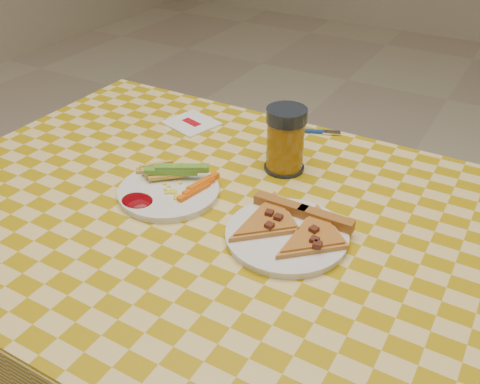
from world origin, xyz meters
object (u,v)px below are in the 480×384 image
Objects in this scene: table at (228,243)px; drink_glass at (285,140)px; plate_left at (169,192)px; plate_right at (287,236)px.

table is 0.25m from drink_glass.
drink_glass is at bearing 53.41° from plate_left.
plate_left is at bearing -126.59° from drink_glass.
plate_right is 1.52× the size of drink_glass.
plate_right reaches higher than table.
plate_left is at bearing 177.54° from plate_right.
plate_right is (0.27, -0.01, 0.00)m from plate_left.
table is 5.91× the size of plate_right.
plate_left is (-0.14, -0.00, 0.08)m from table.
plate_right is at bearing -6.54° from table.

